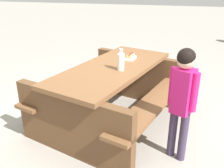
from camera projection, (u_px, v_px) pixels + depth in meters
ground_plane at (112, 121)px, 3.28m from camera, size 30.00×30.00×0.00m
picnic_table at (112, 90)px, 3.11m from camera, size 2.13×1.87×0.75m
soda_bottle at (121, 60)px, 2.83m from camera, size 0.08×0.08×0.25m
hotdog_tray at (130, 57)px, 3.24m from camera, size 0.20×0.14×0.08m
child_in_coat at (183, 92)px, 2.35m from camera, size 0.23×0.26×1.16m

